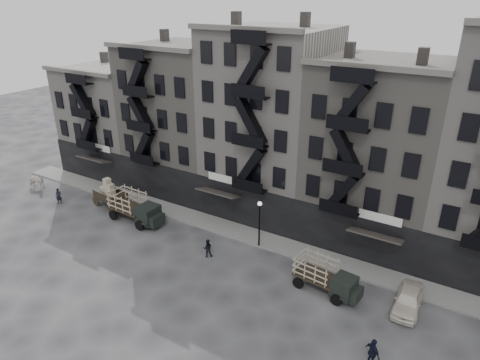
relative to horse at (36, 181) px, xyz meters
The scene contains 15 objects.
ground 23.31m from the horse, ahead, with size 140.00×140.00×0.00m, color #38383A.
sidewalk 23.57m from the horse, ahead, with size 55.00×2.50×0.15m, color slate.
building_west 11.38m from the horse, 71.04° to the left, with size 10.00×11.35×13.20m.
building_midwest 17.69m from the horse, 35.81° to the left, with size 10.00×11.35×16.20m.
building_center 26.33m from the horse, 22.38° to the left, with size 10.00×11.35×18.20m.
building_mideast 35.28m from the horse, 16.07° to the left, with size 10.00×11.35×16.20m.
lamp_post 26.47m from the horse, ahead, with size 0.36×0.36×4.28m.
horse is the anchor object (origin of this frame).
wagon 10.09m from the horse, ahead, with size 3.77×2.36×3.01m.
stake_truck_west 14.30m from the horse, ahead, with size 5.66×2.53×2.79m.
stake_truck_east 33.14m from the horse, ahead, with size 5.01×2.49×2.42m.
car_east 38.63m from the horse, ahead, with size 1.68×4.17×1.42m, color silver.
pedestrian_west 5.23m from the horse, 11.95° to the right, with size 0.61×0.40×1.66m, color black.
pedestrian_mid 23.44m from the horse, ahead, with size 0.77×0.60×1.58m, color black.
policeman 38.22m from the horse, ahead, with size 1.11×0.46×1.90m, color black.
Camera 1 is at (17.52, -24.46, 19.90)m, focal length 32.00 mm.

